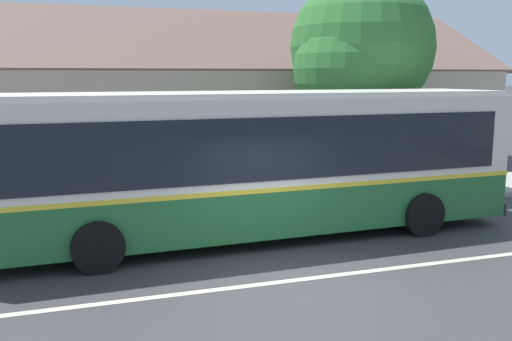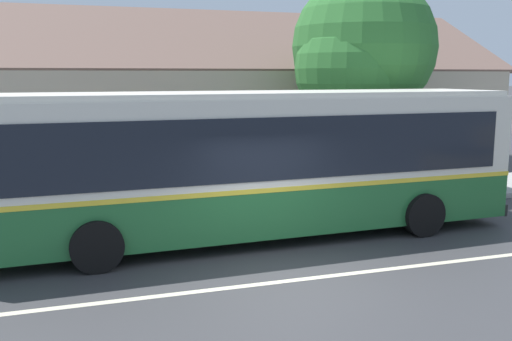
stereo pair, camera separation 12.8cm
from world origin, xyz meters
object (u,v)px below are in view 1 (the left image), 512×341
transit_bus (248,161)px  bench_down_street (128,194)px  street_tree_primary (358,54)px  bus_stop_sign (413,146)px

transit_bus → bench_down_street: bearing=128.1°
street_tree_primary → bus_stop_sign: size_ratio=2.81×
bench_down_street → street_tree_primary: 8.18m
bench_down_street → bus_stop_sign: (8.05, -0.94, 1.07)m
transit_bus → bus_stop_sign: bearing=20.2°
bench_down_street → street_tree_primary: bearing=7.6°
bench_down_street → bus_stop_sign: 8.17m
transit_bus → bench_down_street: (-2.38, 3.03, -1.20)m
transit_bus → street_tree_primary: size_ratio=1.86×
street_tree_primary → bus_stop_sign: bearing=-66.2°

